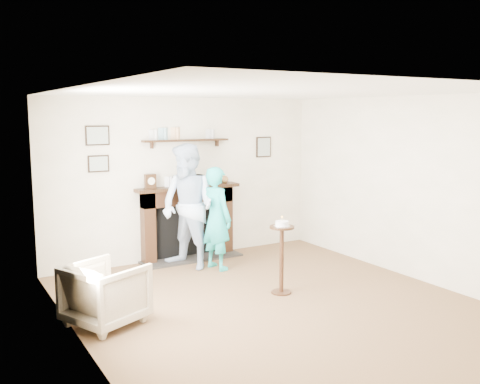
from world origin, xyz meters
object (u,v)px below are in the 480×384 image
Objects in this scene: pedestal_table at (282,246)px; armchair at (107,324)px; woman at (217,268)px; man at (189,268)px.

armchair is at bearing 176.72° from pedestal_table.
man is at bearing 40.38° from woman.
woman is (2.01, 1.25, 0.00)m from armchair.
armchair is 0.49× the size of woman.
man is 0.41m from woman.
man is (1.68, 1.49, 0.00)m from armchair.
woman is at bearing 32.26° from man.
pedestal_table reaches higher than woman.
man is 1.81m from pedestal_table.
armchair is at bearing 108.46° from woman.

